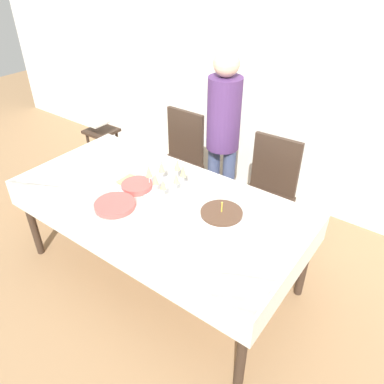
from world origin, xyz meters
The scene contains 15 objects.
ground_plane centered at (0.00, 0.00, 0.00)m, with size 12.00×12.00×0.00m, color #93704C.
wall_back centered at (0.00, 1.58, 1.35)m, with size 8.00×0.05×2.70m.
dining_table centered at (0.00, 0.00, 0.64)m, with size 2.12×1.05×0.74m.
dining_chair_far_left centered at (-0.47, 0.84, 0.53)m, with size 0.42×0.42×0.96m.
dining_chair_far_right centered at (0.47, 0.84, 0.53)m, with size 0.44×0.44×0.96m.
birthday_cake centered at (0.54, -0.01, 0.79)m, with size 0.26×0.26×0.19m.
champagne_tray centered at (-0.01, 0.12, 0.81)m, with size 0.37×0.37×0.18m.
plate_stack_main centered at (-0.15, -0.26, 0.75)m, with size 0.28×0.28×0.03m.
plate_stack_dessert centered at (-0.19, 0.00, 0.76)m, with size 0.23×0.23×0.04m.
cake_knife centered at (0.59, -0.26, 0.74)m, with size 0.30×0.06×0.00m.
fork_pile centered at (-0.27, -0.10, 0.75)m, with size 0.18×0.09×0.02m.
napkin_pile centered at (-0.29, 0.03, 0.74)m, with size 0.15×0.15×0.01m.
person_standing centered at (-0.02, 0.88, 0.95)m, with size 0.28×0.28×1.58m.
high_chair centered at (-1.49, 0.77, 0.48)m, with size 0.33×0.35×0.71m.
gift_bag centered at (-1.57, 0.06, 0.14)m, with size 0.23×0.14×0.28m.
Camera 1 is at (1.50, -1.60, 2.24)m, focal length 35.00 mm.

